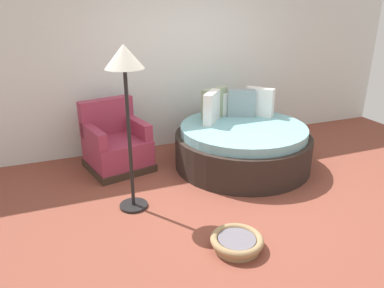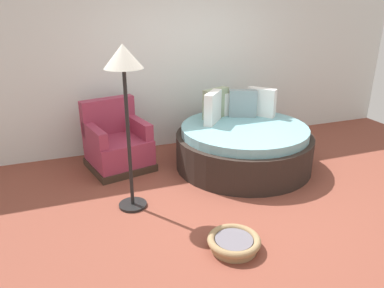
{
  "view_description": "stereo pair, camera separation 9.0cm",
  "coord_description": "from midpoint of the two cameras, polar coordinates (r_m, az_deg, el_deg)",
  "views": [
    {
      "loc": [
        -1.88,
        -3.36,
        2.21
      ],
      "look_at": [
        -0.32,
        0.59,
        0.55
      ],
      "focal_mm": 34.38,
      "sensor_mm": 36.0,
      "label": 1
    },
    {
      "loc": [
        -1.8,
        -3.39,
        2.21
      ],
      "look_at": [
        -0.32,
        0.59,
        0.55
      ],
      "focal_mm": 34.38,
      "sensor_mm": 36.0,
      "label": 2
    }
  ],
  "objects": [
    {
      "name": "ground_plane",
      "position": [
        4.44,
        6.14,
        -8.78
      ],
      "size": [
        8.0,
        8.0,
        0.02
      ],
      "primitive_type": "cube",
      "color": "brown"
    },
    {
      "name": "back_wall",
      "position": [
        5.85,
        -3.06,
        12.59
      ],
      "size": [
        8.0,
        0.12,
        2.64
      ],
      "primitive_type": "cube",
      "color": "silver",
      "rests_on": "ground_plane"
    },
    {
      "name": "round_daybed",
      "position": [
        5.25,
        7.26,
        -0.01
      ],
      "size": [
        1.91,
        1.91,
        1.03
      ],
      "color": "#2D231E",
      "rests_on": "ground_plane"
    },
    {
      "name": "red_armchair",
      "position": [
        5.23,
        -12.2,
        -0.2
      ],
      "size": [
        0.96,
        0.96,
        0.94
      ],
      "color": "#38281E",
      "rests_on": "ground_plane"
    },
    {
      "name": "pet_basket",
      "position": [
        3.63,
        6.24,
        -14.85
      ],
      "size": [
        0.51,
        0.51,
        0.13
      ],
      "color": "#9E7F56",
      "rests_on": "ground_plane"
    },
    {
      "name": "floor_lamp",
      "position": [
        3.81,
        -11.03,
        10.7
      ],
      "size": [
        0.4,
        0.4,
        1.82
      ],
      "color": "black",
      "rests_on": "ground_plane"
    }
  ]
}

